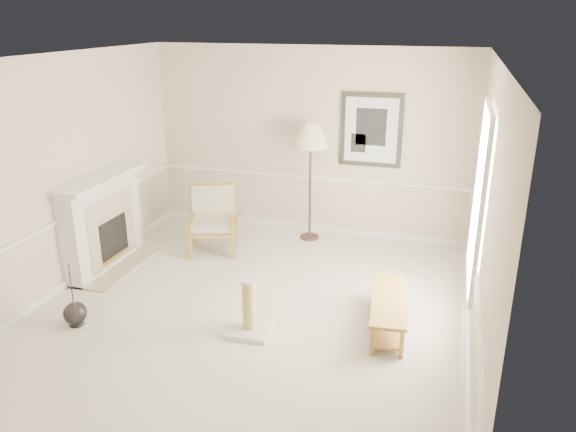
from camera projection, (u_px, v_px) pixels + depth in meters
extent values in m
plane|color=silver|center=(250.00, 309.00, 6.70)|extent=(5.50, 5.50, 0.00)
cube|color=beige|center=(310.00, 142.00, 8.69)|extent=(5.00, 0.04, 2.90)
cube|color=beige|center=(103.00, 314.00, 3.73)|extent=(5.00, 0.04, 2.90)
cube|color=beige|center=(56.00, 176.00, 6.88)|extent=(0.04, 5.50, 2.90)
cube|color=beige|center=(485.00, 216.00, 5.54)|extent=(0.04, 5.50, 2.90)
cube|color=white|center=(244.00, 58.00, 5.72)|extent=(5.00, 5.50, 0.04)
cube|color=white|center=(308.00, 227.00, 9.15)|extent=(4.95, 0.04, 0.10)
cube|color=white|center=(309.00, 177.00, 8.86)|extent=(4.95, 0.04, 0.05)
cube|color=white|center=(480.00, 198.00, 5.89)|extent=(0.03, 1.20, 1.80)
cube|color=white|center=(479.00, 198.00, 5.90)|extent=(0.05, 1.34, 1.94)
cube|color=black|center=(371.00, 130.00, 8.32)|extent=(0.92, 0.04, 1.10)
cube|color=white|center=(371.00, 130.00, 8.30)|extent=(0.78, 0.01, 0.96)
cube|color=black|center=(371.00, 127.00, 8.28)|extent=(0.45, 0.01, 0.55)
cube|color=white|center=(102.00, 224.00, 7.66)|extent=(0.28, 1.50, 1.25)
cube|color=white|center=(100.00, 178.00, 7.43)|extent=(0.46, 1.64, 0.06)
cube|color=#C6B28E|center=(112.00, 230.00, 7.65)|extent=(0.02, 1.05, 0.95)
cube|color=black|center=(114.00, 239.00, 7.69)|extent=(0.02, 0.62, 0.58)
cube|color=gold|center=(116.00, 256.00, 7.78)|extent=(0.01, 0.66, 0.05)
cube|color=#C6B28E|center=(117.00, 266.00, 7.83)|extent=(0.60, 1.50, 0.03)
sphere|color=black|center=(75.00, 313.00, 6.32)|extent=(0.26, 0.26, 0.26)
cylinder|color=black|center=(76.00, 322.00, 6.36)|extent=(0.17, 0.17, 0.07)
cylinder|color=black|center=(71.00, 286.00, 6.21)|extent=(0.08, 0.09, 0.41)
cylinder|color=black|center=(72.00, 288.00, 6.22)|extent=(0.10, 0.11, 0.34)
cylinder|color=black|center=(71.00, 283.00, 6.19)|extent=(0.05, 0.05, 0.49)
cube|color=olive|center=(190.00, 246.00, 8.03)|extent=(0.08, 0.08, 0.38)
cube|color=olive|center=(195.00, 231.00, 8.61)|extent=(0.08, 0.08, 0.38)
cube|color=olive|center=(233.00, 246.00, 8.05)|extent=(0.08, 0.08, 0.38)
cube|color=olive|center=(235.00, 230.00, 8.63)|extent=(0.08, 0.08, 0.38)
cube|color=olive|center=(213.00, 228.00, 8.28)|extent=(0.88, 0.88, 0.05)
cube|color=olive|center=(214.00, 201.00, 8.47)|extent=(0.71, 0.38, 0.55)
cube|color=olive|center=(191.00, 217.00, 8.21)|extent=(0.28, 0.68, 0.05)
cube|color=olive|center=(233.00, 217.00, 8.23)|extent=(0.28, 0.68, 0.05)
cube|color=white|center=(212.00, 222.00, 8.25)|extent=(0.81, 0.81, 0.12)
cube|color=white|center=(213.00, 201.00, 8.41)|extent=(0.67, 0.39, 0.49)
cylinder|color=black|center=(309.00, 237.00, 8.83)|extent=(0.30, 0.30, 0.03)
cylinder|color=black|center=(310.00, 186.00, 8.55)|extent=(0.04, 0.04, 1.64)
cone|color=beige|center=(311.00, 135.00, 8.28)|extent=(0.75, 0.75, 0.36)
cube|color=olive|center=(389.00, 300.00, 6.21)|extent=(0.51, 1.30, 0.04)
cube|color=olive|center=(388.00, 320.00, 6.29)|extent=(0.44, 1.20, 0.03)
cube|color=olive|center=(373.00, 341.00, 5.76)|extent=(0.05, 0.05, 0.33)
cube|color=olive|center=(402.00, 344.00, 5.71)|extent=(0.05, 0.05, 0.33)
cube|color=olive|center=(377.00, 290.00, 6.83)|extent=(0.05, 0.05, 0.33)
cube|color=olive|center=(401.00, 292.00, 6.78)|extent=(0.05, 0.05, 0.33)
cube|color=silver|center=(250.00, 330.00, 6.22)|extent=(0.48, 0.48, 0.06)
cylinder|color=tan|center=(249.00, 306.00, 6.12)|extent=(0.15, 0.15, 0.54)
cylinder|color=silver|center=(248.00, 282.00, 6.02)|extent=(0.17, 0.17, 0.05)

